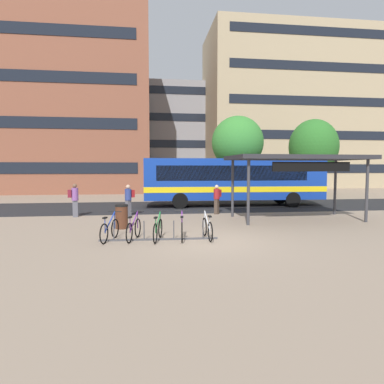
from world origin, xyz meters
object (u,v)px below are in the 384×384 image
(transit_shelter, at_px, (297,159))
(trash_bin, at_px, (122,216))
(commuter_red_pack_0, at_px, (129,198))
(parked_bicycle_purple_3, at_px, (182,229))
(city_bus, at_px, (234,180))
(commuter_maroon_pack_1, at_px, (74,198))
(parked_bicycle_silver_4, at_px, (207,228))
(commuter_red_pack_2, at_px, (217,197))
(street_tree_0, at_px, (238,143))
(parked_bicycle_green_2, at_px, (158,230))
(street_tree_1, at_px, (313,147))
(parked_bicycle_blue_0, at_px, (110,230))
(parked_bicycle_purple_1, at_px, (134,229))

(transit_shelter, bearing_deg, trash_bin, -171.14)
(trash_bin, bearing_deg, commuter_red_pack_0, 88.68)
(parked_bicycle_purple_3, xyz_separation_m, commuter_red_pack_0, (-2.24, 6.19, 0.59))
(city_bus, relative_size, commuter_maroon_pack_1, 6.88)
(parked_bicycle_silver_4, height_order, commuter_red_pack_2, commuter_red_pack_2)
(street_tree_0, bearing_deg, parked_bicycle_green_2, -114.88)
(city_bus, relative_size, trash_bin, 11.74)
(parked_bicycle_purple_3, xyz_separation_m, street_tree_1, (14.34, 18.29, 4.23))
(commuter_maroon_pack_1, bearing_deg, parked_bicycle_purple_3, -60.22)
(street_tree_0, bearing_deg, parked_bicycle_silver_4, -108.98)
(commuter_red_pack_0, xyz_separation_m, street_tree_1, (16.59, 12.10, 3.64))
(transit_shelter, xyz_separation_m, commuter_red_pack_0, (-8.41, 2.17, -2.02))
(parked_bicycle_silver_4, xyz_separation_m, street_tree_1, (13.42, 18.30, 4.23))
(city_bus, height_order, commuter_red_pack_0, city_bus)
(parked_bicycle_purple_3, distance_m, street_tree_0, 16.45)
(parked_bicycle_green_2, bearing_deg, street_tree_0, -13.14)
(city_bus, xyz_separation_m, trash_bin, (-6.94, -7.81, -1.26))
(transit_shelter, xyz_separation_m, commuter_red_pack_2, (-3.55, 2.44, -2.05))
(city_bus, xyz_separation_m, street_tree_1, (9.74, 7.96, 2.84))
(parked_bicycle_silver_4, distance_m, commuter_red_pack_0, 6.98)
(parked_bicycle_purple_3, distance_m, parked_bicycle_silver_4, 0.92)
(street_tree_1, bearing_deg, trash_bin, -136.59)
(parked_bicycle_purple_3, height_order, commuter_red_pack_0, commuter_red_pack_0)
(city_bus, relative_size, commuter_red_pack_2, 7.37)
(city_bus, height_order, parked_bicycle_green_2, city_bus)
(commuter_red_pack_2, xyz_separation_m, trash_bin, (-4.94, -3.95, -0.43))
(transit_shelter, relative_size, commuter_maroon_pack_1, 3.82)
(parked_bicycle_green_2, bearing_deg, city_bus, -16.04)
(parked_bicycle_blue_0, xyz_separation_m, trash_bin, (0.23, 2.41, 0.13))
(parked_bicycle_blue_0, relative_size, street_tree_0, 0.25)
(commuter_red_pack_0, distance_m, commuter_maroon_pack_1, 2.82)
(trash_bin, bearing_deg, commuter_maroon_pack_1, 126.08)
(city_bus, distance_m, commuter_maroon_pack_1, 10.51)
(transit_shelter, bearing_deg, parked_bicycle_silver_4, -143.64)
(parked_bicycle_purple_3, relative_size, street_tree_1, 0.24)
(street_tree_0, bearing_deg, commuter_red_pack_0, -133.99)
(parked_bicycle_silver_4, distance_m, transit_shelter, 7.11)
(commuter_red_pack_2, xyz_separation_m, street_tree_0, (3.38, 8.25, 3.69))
(commuter_red_pack_0, bearing_deg, commuter_red_pack_2, 138.45)
(parked_bicycle_green_2, relative_size, commuter_red_pack_0, 1.00)
(parked_bicycle_purple_1, height_order, trash_bin, trash_bin)
(transit_shelter, bearing_deg, commuter_red_pack_0, 164.36)
(parked_bicycle_blue_0, distance_m, parked_bicycle_purple_1, 0.83)
(parked_bicycle_blue_0, height_order, street_tree_1, street_tree_1)
(city_bus, xyz_separation_m, commuter_red_pack_0, (-6.85, -4.14, -0.80))
(parked_bicycle_blue_0, bearing_deg, commuter_red_pack_2, -23.61)
(parked_bicycle_silver_4, height_order, trash_bin, trash_bin)
(city_bus, distance_m, parked_bicycle_purple_3, 11.39)
(parked_bicycle_purple_3, xyz_separation_m, street_tree_0, (5.99, 14.72, 4.26))
(parked_bicycle_purple_3, relative_size, transit_shelter, 0.26)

